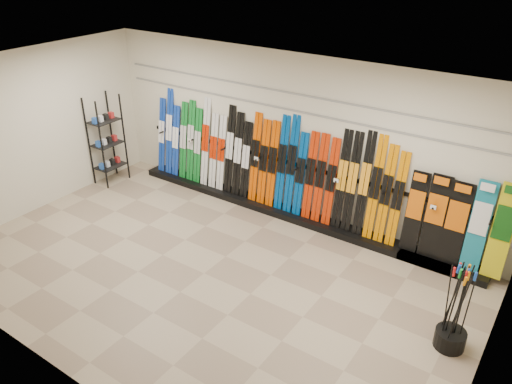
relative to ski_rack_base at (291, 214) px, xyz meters
The scene contains 13 objects.
floor 2.29m from the ski_rack_base, 95.64° to the right, with size 8.00×8.00×0.00m, color #88725E.
back_wall 1.47m from the ski_rack_base, 135.64° to the left, with size 8.00×8.00×0.00m, color beige.
left_wall 5.01m from the ski_rack_base, 151.65° to the right, with size 5.00×5.00×0.00m, color beige.
right_wall 4.64m from the ski_rack_base, 31.13° to the right, with size 5.00×5.00×0.00m, color beige.
ceiling 3.73m from the ski_rack_base, 95.64° to the right, with size 8.00×8.00×0.00m, color silver.
ski_rack_base is the anchor object (origin of this frame).
skis 1.10m from the ski_rack_base, behind, with size 5.38×0.30×1.82m.
snowboards 2.98m from the ski_rack_base, ahead, with size 1.57×0.23×1.50m.
accessory_rack 4.16m from the ski_rack_base, 168.12° to the right, with size 0.40×0.60×1.87m, color black.
pole_bin 3.78m from the ski_rack_base, 26.68° to the right, with size 0.39×0.39×0.25m, color black.
ski_poles 3.79m from the ski_rack_base, 26.52° to the right, with size 0.30×0.33×1.18m.
slatwall_rail_0 1.96m from the ski_rack_base, 138.37° to the left, with size 7.60×0.02×0.03m, color gray.
slatwall_rail_1 2.26m from the ski_rack_base, 138.37° to the left, with size 7.60×0.02×0.03m, color gray.
Camera 1 is at (4.26, -4.78, 4.74)m, focal length 35.00 mm.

